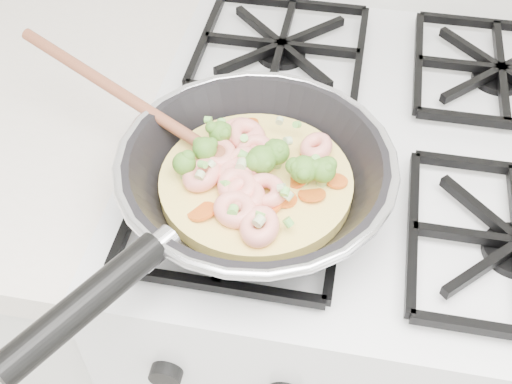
# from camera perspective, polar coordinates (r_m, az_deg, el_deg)

# --- Properties ---
(stove) EXTENTS (0.60, 0.60, 0.92)m
(stove) POSITION_cam_1_polar(r_m,az_deg,el_deg) (1.16, 7.83, -11.42)
(stove) COLOR white
(stove) RESTS_ON ground
(skillet) EXTENTS (0.45, 0.43, 0.10)m
(skillet) POSITION_cam_1_polar(r_m,az_deg,el_deg) (0.68, -0.42, 1.37)
(skillet) COLOR black
(skillet) RESTS_ON stove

